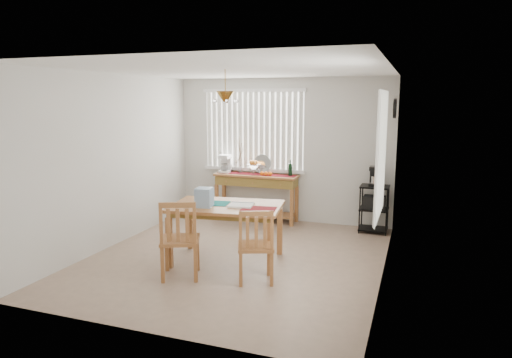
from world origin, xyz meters
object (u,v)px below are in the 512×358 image
at_px(cart_items, 375,177).
at_px(chair_left, 180,240).
at_px(wire_cart, 374,204).
at_px(dining_table, 227,211).
at_px(sideboard, 257,186).
at_px(chair_right, 256,246).

bearing_deg(cart_items, chair_left, -125.74).
height_order(wire_cart, dining_table, wire_cart).
xyz_separation_m(sideboard, chair_left, (0.02, -2.93, -0.16)).
relative_size(wire_cart, chair_right, 0.86).
height_order(dining_table, chair_left, chair_left).
distance_m(sideboard, chair_left, 2.93).
xyz_separation_m(dining_table, chair_right, (0.63, -0.58, -0.25)).
bearing_deg(sideboard, chair_left, -89.53).
distance_m(wire_cart, chair_left, 3.56).
height_order(dining_table, chair_right, chair_right).
xyz_separation_m(sideboard, chair_right, (0.96, -2.73, -0.19)).
bearing_deg(sideboard, chair_right, -70.72).
distance_m(dining_table, chair_right, 0.89).
distance_m(wire_cart, cart_items, 0.47).
xyz_separation_m(cart_items, dining_table, (-1.78, -2.12, -0.25)).
height_order(sideboard, chair_left, chair_left).
bearing_deg(sideboard, wire_cart, -1.17).
bearing_deg(cart_items, dining_table, -129.97).
height_order(cart_items, dining_table, cart_items).
relative_size(sideboard, dining_table, 0.96).
xyz_separation_m(wire_cart, dining_table, (-1.78, -2.11, 0.22)).
height_order(wire_cart, chair_right, chair_right).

